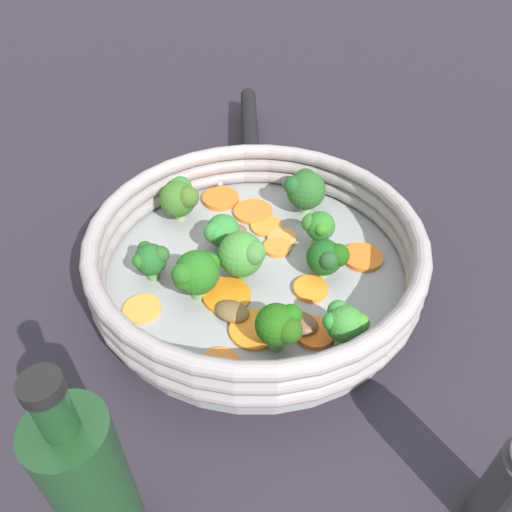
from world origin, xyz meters
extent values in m
plane|color=#26222A|center=(0.00, 0.00, 0.00)|extent=(4.00, 4.00, 0.00)
cylinder|color=#939699|center=(0.00, 0.00, 0.01)|extent=(0.31, 0.31, 0.02)
torus|color=#9B9193|center=(0.00, 0.00, 0.03)|extent=(0.33, 0.33, 0.02)
torus|color=#9B9193|center=(0.00, 0.00, 0.04)|extent=(0.33, 0.33, 0.02)
torus|color=#9B9193|center=(0.00, 0.00, 0.06)|extent=(0.33, 0.33, 0.02)
cylinder|color=black|center=(-0.27, -0.03, 0.03)|extent=(0.22, 0.05, 0.02)
sphere|color=#939594|center=(-0.15, 0.02, 0.02)|extent=(0.01, 0.01, 0.01)
sphere|color=#95939D|center=(-0.14, -0.06, 0.02)|extent=(0.01, 0.01, 0.01)
cylinder|color=orange|center=(0.12, -0.02, 0.02)|extent=(0.03, 0.03, 0.00)
cylinder|color=orange|center=(0.03, 0.06, 0.02)|extent=(0.05, 0.05, 0.01)
cylinder|color=orange|center=(-0.03, 0.02, 0.02)|extent=(0.03, 0.03, 0.00)
cylinder|color=orange|center=(-0.09, -0.01, 0.02)|extent=(0.05, 0.05, 0.00)
cylinder|color=orange|center=(0.08, 0.01, 0.02)|extent=(0.06, 0.06, 0.00)
cylinder|color=orange|center=(-0.06, 0.01, 0.02)|extent=(0.04, 0.04, 0.00)
cylinder|color=#E95D12|center=(0.02, -0.06, 0.02)|extent=(0.05, 0.05, 0.00)
cylinder|color=orange|center=(0.08, 0.06, 0.02)|extent=(0.05, 0.05, 0.01)
cylinder|color=#F99B3C|center=(0.07, -0.10, 0.02)|extent=(0.05, 0.05, 0.00)
cylinder|color=orange|center=(-0.02, 0.11, 0.02)|extent=(0.05, 0.05, 0.01)
cylinder|color=orange|center=(0.04, -0.02, 0.02)|extent=(0.05, 0.05, 0.00)
cylinder|color=orange|center=(0.07, 0.03, 0.02)|extent=(0.05, 0.05, 0.01)
cylinder|color=orange|center=(-0.11, -0.05, 0.02)|extent=(0.04, 0.04, 0.01)
cylinder|color=#EC9140|center=(-0.05, 0.02, 0.02)|extent=(0.04, 0.04, 0.00)
cylinder|color=#5E8843|center=(0.02, -0.01, 0.03)|extent=(0.01, 0.01, 0.02)
sphere|color=#3E8332|center=(0.02, -0.01, 0.05)|extent=(0.04, 0.04, 0.04)
sphere|color=#3C8935|center=(0.02, 0.00, 0.06)|extent=(0.02, 0.02, 0.02)
sphere|color=#407B37|center=(0.03, 0.00, 0.06)|extent=(0.02, 0.02, 0.02)
cylinder|color=#6EA55E|center=(0.04, -0.05, 0.03)|extent=(0.02, 0.02, 0.02)
sphere|color=#226419|center=(0.04, -0.05, 0.05)|extent=(0.04, 0.04, 0.04)
sphere|color=#256516|center=(0.06, -0.06, 0.05)|extent=(0.02, 0.02, 0.02)
sphere|color=#266B16|center=(0.03, -0.04, 0.05)|extent=(0.02, 0.02, 0.02)
sphere|color=#245D1A|center=(0.06, -0.06, 0.06)|extent=(0.02, 0.02, 0.02)
cylinder|color=#6C9653|center=(-0.04, 0.06, 0.03)|extent=(0.01, 0.01, 0.02)
sphere|color=#2B7024|center=(-0.04, 0.06, 0.05)|extent=(0.03, 0.03, 0.03)
sphere|color=#336A26|center=(-0.04, 0.05, 0.05)|extent=(0.02, 0.02, 0.02)
sphere|color=#337623|center=(-0.04, 0.05, 0.05)|extent=(0.01, 0.01, 0.01)
sphere|color=#31741B|center=(-0.03, 0.06, 0.05)|extent=(0.01, 0.01, 0.01)
cylinder|color=#87AF6A|center=(0.09, 0.08, 0.03)|extent=(0.01, 0.01, 0.02)
sphere|color=#35802F|center=(0.09, 0.08, 0.05)|extent=(0.03, 0.03, 0.03)
sphere|color=#3B8827|center=(0.09, 0.09, 0.05)|extent=(0.02, 0.02, 0.02)
sphere|color=#368338|center=(0.08, 0.08, 0.05)|extent=(0.02, 0.02, 0.02)
sphere|color=#308733|center=(0.09, 0.07, 0.05)|extent=(0.02, 0.02, 0.02)
cylinder|color=#60944A|center=(0.02, -0.10, 0.02)|extent=(0.01, 0.01, 0.02)
sphere|color=#1E5822|center=(0.02, -0.10, 0.04)|extent=(0.03, 0.03, 0.03)
sphere|color=#26551F|center=(0.02, -0.09, 0.05)|extent=(0.02, 0.02, 0.02)
sphere|color=#236120|center=(0.03, -0.11, 0.05)|extent=(0.01, 0.01, 0.01)
sphere|color=#1F5119|center=(0.02, -0.11, 0.05)|extent=(0.01, 0.01, 0.01)
cylinder|color=#7CA257|center=(-0.03, -0.04, 0.02)|extent=(0.01, 0.01, 0.01)
sphere|color=#317C33|center=(-0.03, -0.04, 0.04)|extent=(0.04, 0.04, 0.04)
sphere|color=#368139|center=(-0.02, -0.04, 0.04)|extent=(0.02, 0.02, 0.02)
sphere|color=#2A8233|center=(-0.02, -0.04, 0.04)|extent=(0.02, 0.02, 0.02)
sphere|color=#2A7837|center=(-0.02, -0.04, 0.04)|extent=(0.02, 0.02, 0.02)
cylinder|color=#80B56B|center=(0.01, 0.07, 0.02)|extent=(0.01, 0.01, 0.01)
sphere|color=#185019|center=(0.01, 0.07, 0.04)|extent=(0.04, 0.04, 0.04)
sphere|color=#214A23|center=(0.02, 0.07, 0.05)|extent=(0.02, 0.02, 0.02)
sphere|color=#1A500F|center=(0.01, 0.08, 0.05)|extent=(0.02, 0.02, 0.02)
sphere|color=#175120|center=(-0.01, 0.07, 0.04)|extent=(0.02, 0.02, 0.02)
cylinder|color=#759454|center=(0.10, 0.03, 0.03)|extent=(0.01, 0.01, 0.02)
sphere|color=#1F5711|center=(0.10, 0.03, 0.05)|extent=(0.04, 0.04, 0.04)
sphere|color=#225111|center=(0.11, 0.04, 0.05)|extent=(0.02, 0.02, 0.02)
sphere|color=#1B5F11|center=(0.09, 0.04, 0.05)|extent=(0.02, 0.02, 0.02)
cylinder|color=#85AA64|center=(-0.07, -0.09, 0.03)|extent=(0.01, 0.01, 0.02)
sphere|color=#356623|center=(-0.07, -0.09, 0.04)|extent=(0.04, 0.04, 0.04)
sphere|color=#3D6022|center=(-0.07, -0.08, 0.05)|extent=(0.02, 0.02, 0.02)
sphere|color=#32702B|center=(-0.09, -0.09, 0.05)|extent=(0.03, 0.03, 0.03)
cylinder|color=#83A76E|center=(-0.10, 0.05, 0.03)|extent=(0.01, 0.01, 0.02)
sphere|color=#255924|center=(-0.10, 0.05, 0.05)|extent=(0.04, 0.04, 0.04)
sphere|color=#1D5322|center=(-0.09, 0.03, 0.06)|extent=(0.02, 0.02, 0.02)
sphere|color=#284F1E|center=(-0.11, 0.05, 0.05)|extent=(0.03, 0.03, 0.03)
ellipsoid|color=brown|center=(0.08, 0.05, 0.02)|extent=(0.03, 0.04, 0.01)
ellipsoid|color=brown|center=(0.07, -0.02, 0.02)|extent=(0.04, 0.04, 0.01)
ellipsoid|color=brown|center=(-0.05, -0.03, 0.02)|extent=(0.02, 0.03, 0.01)
cylinder|color=#333338|center=(0.22, 0.18, 0.04)|extent=(0.04, 0.04, 0.08)
cylinder|color=#193D1E|center=(0.25, -0.07, 0.07)|extent=(0.04, 0.04, 0.14)
cylinder|color=#193D1E|center=(0.25, -0.07, 0.16)|extent=(0.02, 0.02, 0.03)
cylinder|color=black|center=(0.25, -0.07, 0.18)|extent=(0.02, 0.02, 0.01)
camera|label=1|loc=(0.37, 0.04, 0.37)|focal=35.00mm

